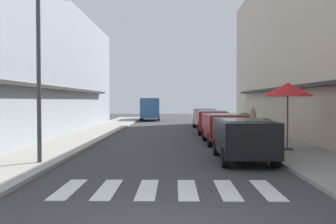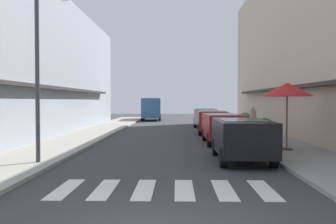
% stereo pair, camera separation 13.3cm
% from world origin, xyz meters
% --- Properties ---
extents(ground_plane, '(82.85, 82.85, 0.00)m').
position_xyz_m(ground_plane, '(0.00, 15.06, 0.00)').
color(ground_plane, '#38383A').
extents(sidewalk_left, '(2.83, 52.72, 0.12)m').
position_xyz_m(sidewalk_left, '(-5.04, 15.06, 0.06)').
color(sidewalk_left, '#9E998E').
rests_on(sidewalk_left, ground_plane).
extents(sidewalk_right, '(2.83, 52.72, 0.12)m').
position_xyz_m(sidewalk_right, '(5.04, 15.06, 0.06)').
color(sidewalk_right, gray).
rests_on(sidewalk_right, ground_plane).
extents(building_row_left, '(5.50, 35.89, 8.49)m').
position_xyz_m(building_row_left, '(-8.95, 15.95, 4.24)').
color(building_row_left, '#939EA8').
rests_on(building_row_left, ground_plane).
extents(building_row_right, '(5.50, 35.89, 11.06)m').
position_xyz_m(building_row_right, '(8.95, 15.95, 5.53)').
color(building_row_right, '#C6B299').
rests_on(building_row_right, ground_plane).
extents(crosswalk, '(5.20, 2.20, 0.01)m').
position_xyz_m(crosswalk, '(-0.00, 3.38, 0.01)').
color(crosswalk, silver).
rests_on(crosswalk, ground_plane).
extents(parked_car_near, '(1.84, 4.24, 1.47)m').
position_xyz_m(parked_car_near, '(2.57, 7.80, 0.92)').
color(parked_car_near, black).
rests_on(parked_car_near, ground_plane).
extents(parked_car_mid, '(1.87, 4.20, 1.47)m').
position_xyz_m(parked_car_mid, '(2.57, 13.38, 0.92)').
color(parked_car_mid, maroon).
rests_on(parked_car_mid, ground_plane).
extents(parked_car_far, '(1.96, 4.16, 1.47)m').
position_xyz_m(parked_car_far, '(2.57, 19.05, 0.92)').
color(parked_car_far, maroon).
rests_on(parked_car_far, ground_plane).
extents(parked_car_distant, '(1.95, 4.05, 1.47)m').
position_xyz_m(parked_car_distant, '(2.57, 25.79, 0.92)').
color(parked_car_distant, silver).
rests_on(parked_car_distant, ground_plane).
extents(delivery_van, '(2.17, 5.47, 2.37)m').
position_xyz_m(delivery_van, '(-2.42, 35.92, 1.41)').
color(delivery_van, '#33598C').
rests_on(delivery_van, ground_plane).
extents(street_lamp, '(1.19, 0.28, 5.57)m').
position_xyz_m(street_lamp, '(-4.04, 6.70, 3.51)').
color(street_lamp, '#38383D').
rests_on(street_lamp, sidewalk_left).
extents(cafe_umbrella, '(2.09, 2.09, 2.74)m').
position_xyz_m(cafe_umbrella, '(4.79, 10.14, 2.56)').
color(cafe_umbrella, '#262626').
rests_on(cafe_umbrella, sidewalk_right).
extents(planter_midblock, '(0.95, 0.95, 1.20)m').
position_xyz_m(planter_midblock, '(4.34, 12.14, 0.69)').
color(planter_midblock, slate).
rests_on(planter_midblock, sidewalk_right).
extents(planter_far, '(1.02, 1.02, 1.27)m').
position_xyz_m(planter_far, '(4.51, 18.45, 0.71)').
color(planter_far, slate).
rests_on(planter_far, sidewalk_right).
extents(pedestrian_walking_near, '(0.34, 0.34, 1.70)m').
position_xyz_m(pedestrian_walking_near, '(4.48, 15.72, 1.02)').
color(pedestrian_walking_near, '#282B33').
rests_on(pedestrian_walking_near, sidewalk_right).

